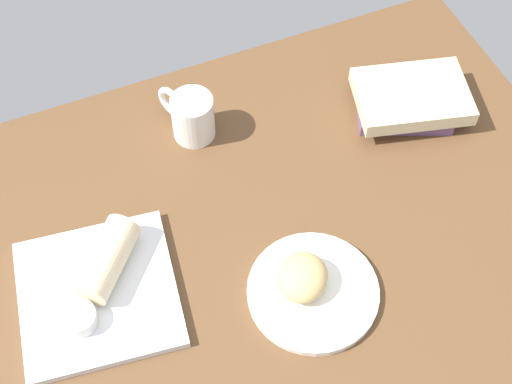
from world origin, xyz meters
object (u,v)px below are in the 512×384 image
coffee_mug (191,116)px  sauce_cup (79,318)px  round_plate (311,293)px  book_stack (408,99)px  scone_pastry (303,277)px  breakfast_wrap (107,259)px  square_plate (98,294)px

coffee_mug → sauce_cup: bearing=45.8°
round_plate → book_stack: book_stack is taller
scone_pastry → sauce_cup: scone_pastry is taller
sauce_cup → coffee_mug: size_ratio=0.48×
breakfast_wrap → coffee_mug: size_ratio=1.14×
book_stack → coffee_mug: coffee_mug is taller
square_plate → breakfast_wrap: size_ratio=1.81×
square_plate → book_stack: bearing=-166.6°
round_plate → book_stack: (-33.10, -28.22, 2.32)cm
scone_pastry → square_plate: size_ratio=0.36×
round_plate → sauce_cup: 36.33cm
scone_pastry → coffee_mug: coffee_mug is taller
square_plate → coffee_mug: 36.39cm
scone_pastry → coffee_mug: bearing=-82.0°
scone_pastry → book_stack: (-33.98, -26.66, -0.87)cm
sauce_cup → breakfast_wrap: 10.10cm
round_plate → breakfast_wrap: (28.40, -16.05, 3.84)cm
sauce_cup → coffee_mug: bearing=-134.2°
breakfast_wrap → coffee_mug: coffee_mug is taller
breakfast_wrap → square_plate: bearing=88.1°
breakfast_wrap → scone_pastry: bearing=-166.8°
book_stack → coffee_mug: size_ratio=1.98×
round_plate → sauce_cup: size_ratio=3.74×
scone_pastry → sauce_cup: bearing=-11.8°
breakfast_wrap → coffee_mug: 31.75cm
sauce_cup → breakfast_wrap: breakfast_wrap is taller
book_stack → sauce_cup: bearing=15.9°
round_plate → sauce_cup: sauce_cup is taller
sauce_cup → coffee_mug: (-29.07, -29.95, 1.56)cm
scone_pastry → breakfast_wrap: size_ratio=0.65×
book_stack → breakfast_wrap: bearing=11.2°
scone_pastry → coffee_mug: size_ratio=0.74×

